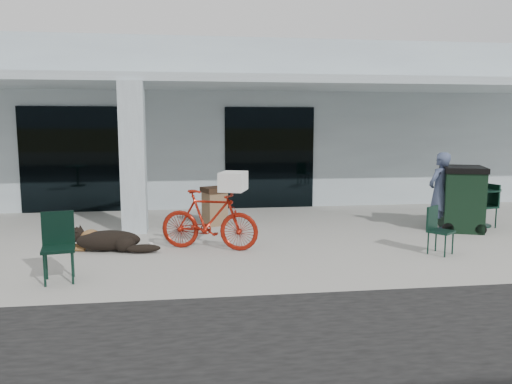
{
  "coord_description": "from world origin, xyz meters",
  "views": [
    {
      "loc": [
        -0.37,
        -8.26,
        2.25
      ],
      "look_at": [
        0.87,
        0.83,
        1.0
      ],
      "focal_mm": 35.0,
      "sensor_mm": 36.0,
      "label": 1
    }
  ],
  "objects": [
    {
      "name": "overhang",
      "position": [
        0.0,
        3.6,
        3.21
      ],
      "size": [
        22.0,
        2.8,
        0.18
      ],
      "primitive_type": "cube",
      "color": "silver",
      "rests_on": "column"
    },
    {
      "name": "cafe_chair_near",
      "position": [
        -2.23,
        -1.01,
        0.5
      ],
      "size": [
        0.54,
        0.57,
        1.0
      ],
      "primitive_type": null,
      "rotation": [
        0.0,
        0.0,
        0.19
      ],
      "color": "#102E23",
      "rests_on": "ground"
    },
    {
      "name": "cafe_chair_far_a",
      "position": [
        3.96,
        -0.3,
        0.42
      ],
      "size": [
        0.55,
        0.55,
        0.83
      ],
      "primitive_type": null,
      "rotation": [
        0.0,
        0.0,
        0.66
      ],
      "color": "#102E23",
      "rests_on": "ground"
    },
    {
      "name": "cup_on_table",
      "position": [
        6.18,
        1.94,
        0.89
      ],
      "size": [
        0.09,
        0.09,
        0.1
      ],
      "primitive_type": "cylinder",
      "rotation": [
        0.0,
        0.0,
        -0.35
      ],
      "color": "white",
      "rests_on": "cafe_table_far"
    },
    {
      "name": "person",
      "position": [
        4.87,
        1.52,
        0.84
      ],
      "size": [
        0.73,
        0.64,
        1.67
      ],
      "primitive_type": "imported",
      "rotation": [
        0.0,
        0.0,
        3.63
      ],
      "color": "#424F70",
      "rests_on": "ground"
    },
    {
      "name": "storefront_glass_left",
      "position": [
        -3.2,
        4.98,
        1.35
      ],
      "size": [
        2.8,
        0.06,
        2.7
      ],
      "primitive_type": "cube",
      "color": "black",
      "rests_on": "ground"
    },
    {
      "name": "storefront_glass_right",
      "position": [
        1.8,
        4.98,
        1.35
      ],
      "size": [
        2.4,
        0.06,
        2.7
      ],
      "primitive_type": "cube",
      "color": "black",
      "rests_on": "ground"
    },
    {
      "name": "laundry_basket",
      "position": [
        0.41,
        0.43,
        1.25
      ],
      "size": [
        0.58,
        0.67,
        0.33
      ],
      "primitive_type": "cube",
      "rotation": [
        0.0,
        0.0,
        1.23
      ],
      "color": "white",
      "rests_on": "bicycle"
    },
    {
      "name": "ground",
      "position": [
        0.0,
        0.0,
        0.0
      ],
      "size": [
        80.0,
        80.0,
        0.0
      ],
      "primitive_type": "plane",
      "color": "#A5A39B",
      "rests_on": "ground"
    },
    {
      "name": "trash_receptacle",
      "position": [
        0.2,
        2.8,
        0.43
      ],
      "size": [
        0.66,
        0.66,
        0.85
      ],
      "primitive_type": null,
      "rotation": [
        0.0,
        0.0,
        0.4
      ],
      "color": "brown",
      "rests_on": "ground"
    },
    {
      "name": "wheeled_bin",
      "position": [
        5.41,
        1.59,
        0.68
      ],
      "size": [
        1.16,
        1.3,
        1.36
      ],
      "primitive_type": null,
      "rotation": [
        0.0,
        0.0,
        -0.36
      ],
      "color": "black",
      "rests_on": "ground"
    },
    {
      "name": "bicycle",
      "position": [
        -0.02,
        0.58,
        0.54
      ],
      "size": [
        1.87,
        1.08,
        1.08
      ],
      "primitive_type": "imported",
      "rotation": [
        0.0,
        0.0,
        1.23
      ],
      "color": "maroon",
      "rests_on": "ground"
    },
    {
      "name": "cafe_chair_far_b",
      "position": [
        6.04,
        1.74,
        0.48
      ],
      "size": [
        0.55,
        0.52,
        0.95
      ],
      "primitive_type": null,
      "rotation": [
        0.0,
        0.0,
        -1.35
      ],
      "color": "#102E23",
      "rests_on": "ground"
    },
    {
      "name": "column",
      "position": [
        -1.5,
        2.3,
        1.56
      ],
      "size": [
        0.5,
        0.5,
        3.12
      ],
      "primitive_type": "cube",
      "color": "silver",
      "rests_on": "ground"
    },
    {
      "name": "dog",
      "position": [
        -1.81,
        0.7,
        0.21
      ],
      "size": [
        1.35,
        0.73,
        0.43
      ],
      "primitive_type": null,
      "rotation": [
        0.0,
        0.0,
        -0.24
      ],
      "color": "black",
      "rests_on": "ground"
    },
    {
      "name": "cup_near_dog",
      "position": [
        -1.07,
        0.75,
        0.06
      ],
      "size": [
        0.1,
        0.1,
        0.11
      ],
      "primitive_type": "cylinder",
      "rotation": [
        0.0,
        0.0,
        -0.09
      ],
      "color": "white",
      "rests_on": "ground"
    },
    {
      "name": "cafe_table_far",
      "position": [
        6.0,
        1.9,
        0.42
      ],
      "size": [
        1.15,
        1.15,
        0.84
      ],
      "primitive_type": null,
      "rotation": [
        0.0,
        0.0,
        -0.35
      ],
      "color": "#102E23",
      "rests_on": "ground"
    },
    {
      "name": "building",
      "position": [
        0.0,
        8.5,
        2.25
      ],
      "size": [
        22.0,
        7.0,
        4.5
      ],
      "primitive_type": "cube",
      "color": "silver",
      "rests_on": "ground"
    }
  ]
}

